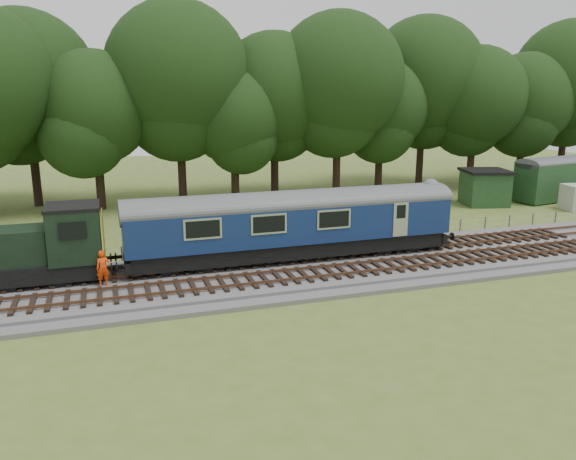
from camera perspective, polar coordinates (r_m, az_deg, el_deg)
name	(u,v)px	position (r m, az deg, el deg)	size (l,w,h in m)	color
ground	(319,270)	(30.32, 3.16, -4.09)	(120.00, 120.00, 0.00)	#516224
ballast	(319,267)	(30.26, 3.16, -3.78)	(70.00, 7.00, 0.35)	#4C4C4F
track_north	(310,256)	(31.44, 2.24, -2.63)	(67.20, 2.40, 0.21)	black
track_south	(330,272)	(28.78, 4.33, -4.23)	(67.20, 2.40, 0.21)	black
fence	(292,249)	(34.36, 0.42, -1.90)	(64.00, 0.12, 1.00)	#6B6054
tree_line	(230,198)	(50.83, -5.91, 3.21)	(70.00, 8.00, 18.00)	black
dmu_railcar	(293,219)	(30.57, 0.56, 1.15)	(18.05, 2.86, 3.88)	black
shunter_loco	(15,252)	(29.49, -26.02, -2.03)	(8.91, 2.60, 3.38)	black
worker	(103,268)	(28.02, -18.28, -3.72)	(0.63, 0.41, 1.72)	#FB410D
shed	(485,187)	(50.33, 19.35, 4.14)	(4.47, 4.47, 2.99)	#1A3A1C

